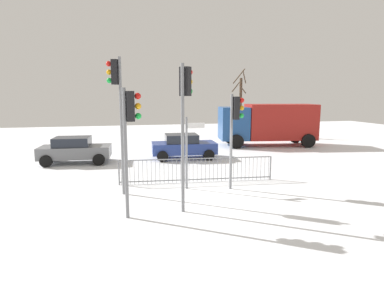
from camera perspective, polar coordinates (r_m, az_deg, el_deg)
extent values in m
plane|color=white|center=(11.60, 4.11, -10.27)|extent=(60.00, 60.00, 0.00)
cylinder|color=slate|center=(12.75, 7.04, 0.28)|extent=(0.11, 0.11, 3.82)
cube|color=black|center=(12.68, 7.85, 6.41)|extent=(0.23, 0.32, 0.90)
sphere|color=red|center=(12.77, 8.93, 7.75)|extent=(0.20, 0.20, 0.20)
sphere|color=orange|center=(12.77, 8.90, 6.40)|extent=(0.20, 0.20, 0.20)
sphere|color=green|center=(12.79, 8.87, 5.06)|extent=(0.20, 0.20, 0.20)
cylinder|color=slate|center=(9.80, -11.82, -1.88)|extent=(0.11, 0.11, 4.00)
cube|color=black|center=(9.67, -11.13, 6.67)|extent=(0.28, 0.36, 0.90)
sphere|color=red|center=(9.73, -9.73, 8.48)|extent=(0.20, 0.20, 0.20)
sphere|color=orange|center=(9.73, -9.69, 6.72)|extent=(0.20, 0.20, 0.20)
sphere|color=green|center=(9.75, -9.64, 4.96)|extent=(0.20, 0.20, 0.20)
cylinder|color=slate|center=(10.05, -1.68, 0.74)|extent=(0.11, 0.11, 4.75)
cube|color=black|center=(10.10, -1.21, 11.16)|extent=(0.38, 0.38, 0.90)
sphere|color=red|center=(10.33, -0.45, 12.78)|extent=(0.20, 0.20, 0.20)
sphere|color=orange|center=(10.31, -0.45, 11.12)|extent=(0.20, 0.20, 0.20)
sphere|color=green|center=(10.30, -0.45, 9.45)|extent=(0.20, 0.20, 0.20)
cylinder|color=slate|center=(12.16, -12.52, 2.91)|extent=(0.11, 0.11, 5.16)
cube|color=black|center=(12.19, -13.58, 12.45)|extent=(0.32, 0.38, 0.90)
sphere|color=red|center=(12.31, -14.74, 13.77)|extent=(0.20, 0.20, 0.20)
sphere|color=orange|center=(12.29, -14.68, 12.38)|extent=(0.20, 0.20, 0.20)
sphere|color=green|center=(12.27, -14.62, 10.98)|extent=(0.20, 0.20, 0.20)
cylinder|color=slate|center=(12.75, -0.99, -1.68)|extent=(0.09, 0.09, 2.93)
cube|color=white|center=(12.68, 0.75, 3.35)|extent=(0.70, 0.04, 0.22)
cube|color=slate|center=(13.79, 0.95, -2.64)|extent=(6.67, 0.59, 0.04)
cube|color=slate|center=(14.00, 0.94, -6.37)|extent=(6.67, 0.59, 0.04)
cylinder|color=slate|center=(13.79, -12.61, -5.09)|extent=(0.02, 0.02, 1.05)
cylinder|color=slate|center=(13.78, -11.85, -5.08)|extent=(0.02, 0.02, 1.05)
cylinder|color=slate|center=(13.77, -11.10, -5.06)|extent=(0.02, 0.02, 1.05)
cylinder|color=slate|center=(13.76, -10.34, -5.05)|extent=(0.02, 0.02, 1.05)
cylinder|color=slate|center=(13.75, -9.59, -5.04)|extent=(0.02, 0.02, 1.05)
cylinder|color=slate|center=(13.74, -8.83, -5.02)|extent=(0.02, 0.02, 1.05)
cylinder|color=slate|center=(13.74, -8.07, -5.01)|extent=(0.02, 0.02, 1.05)
cylinder|color=slate|center=(13.74, -7.32, -4.99)|extent=(0.02, 0.02, 1.05)
cylinder|color=slate|center=(13.74, -6.56, -4.98)|extent=(0.02, 0.02, 1.05)
cylinder|color=slate|center=(13.75, -5.80, -4.96)|extent=(0.02, 0.02, 1.05)
cylinder|color=slate|center=(13.76, -5.05, -4.94)|extent=(0.02, 0.02, 1.05)
cylinder|color=slate|center=(13.77, -4.29, -4.92)|extent=(0.02, 0.02, 1.05)
cylinder|color=slate|center=(13.78, -3.54, -4.90)|extent=(0.02, 0.02, 1.05)
cylinder|color=slate|center=(13.79, -2.79, -4.88)|extent=(0.02, 0.02, 1.05)
cylinder|color=slate|center=(13.81, -2.04, -4.86)|extent=(0.02, 0.02, 1.05)
cylinder|color=slate|center=(13.83, -1.29, -4.83)|extent=(0.02, 0.02, 1.05)
cylinder|color=slate|center=(13.85, -0.54, -4.81)|extent=(0.02, 0.02, 1.05)
cylinder|color=slate|center=(13.87, 0.20, -4.79)|extent=(0.02, 0.02, 1.05)
cylinder|color=slate|center=(13.90, 0.94, -4.76)|extent=(0.02, 0.02, 1.05)
cylinder|color=slate|center=(13.93, 1.68, -4.74)|extent=(0.02, 0.02, 1.05)
cylinder|color=slate|center=(13.96, 2.41, -4.71)|extent=(0.02, 0.02, 1.05)
cylinder|color=slate|center=(13.99, 3.14, -4.68)|extent=(0.02, 0.02, 1.05)
cylinder|color=slate|center=(14.03, 3.87, -4.66)|extent=(0.02, 0.02, 1.05)
cylinder|color=slate|center=(14.06, 4.60, -4.63)|extent=(0.02, 0.02, 1.05)
cylinder|color=slate|center=(14.10, 5.32, -4.60)|extent=(0.02, 0.02, 1.05)
cylinder|color=slate|center=(14.15, 6.03, -4.57)|extent=(0.02, 0.02, 1.05)
cylinder|color=slate|center=(14.19, 6.74, -4.54)|extent=(0.02, 0.02, 1.05)
cylinder|color=slate|center=(14.24, 7.45, -4.51)|extent=(0.02, 0.02, 1.05)
cylinder|color=slate|center=(14.28, 8.15, -4.48)|extent=(0.02, 0.02, 1.05)
cylinder|color=slate|center=(14.33, 8.85, -4.45)|extent=(0.02, 0.02, 1.05)
cylinder|color=slate|center=(14.39, 9.54, -4.42)|extent=(0.02, 0.02, 1.05)
cylinder|color=slate|center=(14.44, 10.23, -4.39)|extent=(0.02, 0.02, 1.05)
cylinder|color=slate|center=(14.50, 10.91, -4.35)|extent=(0.02, 0.02, 1.05)
cylinder|color=slate|center=(14.56, 11.58, -4.32)|extent=(0.02, 0.02, 1.05)
cylinder|color=slate|center=(14.62, 12.26, -4.29)|extent=(0.02, 0.02, 1.05)
cylinder|color=slate|center=(14.68, 12.92, -4.25)|extent=(0.02, 0.02, 1.05)
cylinder|color=slate|center=(14.74, 13.58, -4.22)|extent=(0.02, 0.02, 1.05)
cylinder|color=slate|center=(13.80, -12.98, -5.09)|extent=(0.06, 0.06, 1.05)
cylinder|color=slate|center=(14.78, 13.91, -4.20)|extent=(0.06, 0.06, 1.05)
cube|color=slate|center=(18.90, -20.19, -1.31)|extent=(3.90, 1.95, 0.65)
cube|color=#1E232D|center=(18.84, -20.72, 0.33)|extent=(1.99, 1.62, 0.55)
cylinder|color=black|center=(19.56, -15.78, -1.73)|extent=(0.65, 0.26, 0.64)
cylinder|color=black|center=(17.91, -16.41, -2.72)|extent=(0.65, 0.26, 0.64)
cylinder|color=black|center=(20.07, -23.45, -1.87)|extent=(0.65, 0.26, 0.64)
cylinder|color=black|center=(18.46, -24.75, -2.83)|extent=(0.65, 0.26, 0.64)
cube|color=navy|center=(19.06, -1.46, -0.68)|extent=(3.89, 1.91, 0.65)
cube|color=#1E232D|center=(18.96, -1.92, 0.95)|extent=(1.98, 1.60, 0.55)
cylinder|color=black|center=(20.17, 2.01, -1.10)|extent=(0.65, 0.26, 0.64)
cylinder|color=black|center=(18.53, 3.05, -1.99)|extent=(0.65, 0.26, 0.64)
cylinder|color=black|center=(19.81, -5.67, -1.31)|extent=(0.65, 0.26, 0.64)
cylinder|color=black|center=(18.15, -5.31, -2.24)|extent=(0.65, 0.26, 0.64)
cube|color=maroon|center=(24.77, 15.57, 3.89)|extent=(5.30, 3.12, 2.60)
cube|color=navy|center=(23.83, 7.48, 3.71)|extent=(2.32, 2.57, 2.40)
cylinder|color=black|center=(22.80, 8.02, 0.43)|extent=(1.03, 0.45, 1.00)
cylinder|color=black|center=(25.13, 6.88, 1.23)|extent=(1.03, 0.45, 1.00)
cylinder|color=black|center=(24.44, 20.14, 0.54)|extent=(1.03, 0.45, 1.00)
cylinder|color=black|center=(26.63, 18.04, 1.28)|extent=(1.03, 0.45, 1.00)
cylinder|color=#473828|center=(30.19, 8.69, 6.58)|extent=(0.27, 0.27, 5.33)
cylinder|color=#473828|center=(30.07, 9.39, 11.79)|extent=(0.60, 0.57, 1.15)
cylinder|color=#473828|center=(30.75, 8.45, 11.97)|extent=(1.20, 0.12, 1.42)
cylinder|color=#473828|center=(30.51, 7.89, 10.14)|extent=(1.05, 0.73, 0.98)
cylinder|color=#473828|center=(29.88, 9.08, 9.71)|extent=(0.75, 0.19, 0.81)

